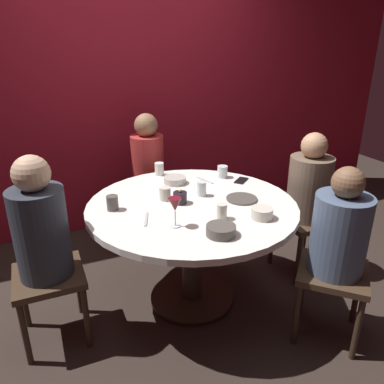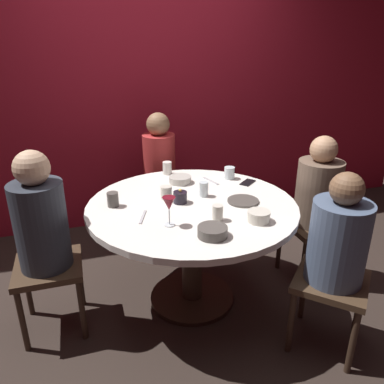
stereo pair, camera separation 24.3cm
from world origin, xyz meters
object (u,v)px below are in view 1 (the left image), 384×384
at_px(seated_diner_left, 41,233).
at_px(candle_holder, 180,198).
at_px(cup_far_edge, 159,169).
at_px(seated_diner_back, 148,165).
at_px(cup_center_front, 165,194).
at_px(wine_glass, 175,206).
at_px(seated_diner_front_right, 339,237).
at_px(cup_beside_wine, 222,212).
at_px(dinner_plate, 242,199).
at_px(seated_diner_right, 309,189).
at_px(cup_by_left_diner, 222,172).
at_px(cup_near_candle, 112,203).
at_px(bowl_small_white, 175,180).
at_px(dining_table, 192,224).
at_px(bowl_salad_center, 262,213).
at_px(cup_by_right_diner, 202,189).
at_px(bowl_serving_large, 221,230).
at_px(cell_phone, 241,180).

relative_size(seated_diner_left, candle_holder, 12.19).
bearing_deg(cup_far_edge, seated_diner_back, 87.55).
height_order(candle_holder, cup_center_front, candle_holder).
height_order(seated_diner_back, wine_glass, seated_diner_back).
height_order(seated_diner_front_right, cup_beside_wine, seated_diner_front_right).
height_order(dinner_plate, cup_far_edge, cup_far_edge).
relative_size(seated_diner_right, cup_by_left_diner, 12.35).
distance_m(seated_diner_left, cup_near_candle, 0.45).
xyz_separation_m(dinner_plate, bowl_small_white, (-0.30, 0.47, 0.02)).
height_order(dining_table, cup_far_edge, cup_far_edge).
height_order(seated_diner_left, candle_holder, seated_diner_left).
distance_m(bowl_salad_center, cup_beside_wine, 0.24).
distance_m(seated_diner_back, dinner_plate, 1.10).
bearing_deg(cup_center_front, dining_table, -41.86).
xyz_separation_m(seated_diner_back, dinner_plate, (0.33, -1.05, 0.04)).
bearing_deg(cup_by_right_diner, dinner_plate, -38.16).
height_order(bowl_serving_large, cup_center_front, cup_center_front).
bearing_deg(candle_holder, seated_diner_right, -1.88).
relative_size(seated_diner_front_right, cup_beside_wine, 11.63).
relative_size(bowl_serving_large, cup_near_candle, 1.76).
xyz_separation_m(seated_diner_left, seated_diner_right, (1.89, -0.00, -0.03)).
height_order(wine_glass, cup_near_candle, wine_glass).
distance_m(seated_diner_right, cup_center_front, 1.12).
distance_m(dinner_plate, cup_center_front, 0.51).
bearing_deg(wine_glass, seated_diner_left, 160.06).
height_order(bowl_salad_center, cup_near_candle, cup_near_candle).
relative_size(seated_diner_front_right, bowl_small_white, 6.77).
relative_size(cell_phone, cup_center_front, 1.59).
xyz_separation_m(seated_diner_back, seated_diner_right, (0.96, -0.97, -0.02)).
height_order(seated_diner_back, bowl_salad_center, seated_diner_back).
relative_size(seated_diner_front_right, cup_by_right_diner, 11.04).
bearing_deg(dining_table, seated_diner_front_right, -45.00).
xyz_separation_m(seated_diner_left, cup_far_edge, (0.92, 0.61, 0.07)).
bearing_deg(wine_glass, cup_by_right_diner, 46.77).
bearing_deg(seated_diner_right, dinner_plate, 7.04).
bearing_deg(bowl_small_white, cell_phone, -18.15).
relative_size(seated_diner_back, seated_diner_front_right, 1.06).
distance_m(dinner_plate, cup_near_candle, 0.85).
xyz_separation_m(seated_diner_left, bowl_serving_large, (0.91, -0.46, 0.05)).
bearing_deg(seated_diner_front_right, cup_by_right_diner, -9.10).
bearing_deg(seated_diner_right, seated_diner_back, -45.20).
bearing_deg(wine_glass, candle_holder, 63.38).
xyz_separation_m(cell_phone, bowl_salad_center, (-0.21, -0.60, 0.03)).
relative_size(bowl_small_white, cup_near_candle, 1.76).
relative_size(seated_diner_right, candle_holder, 11.59).
height_order(dinner_plate, bowl_salad_center, bowl_salad_center).
bearing_deg(cup_near_candle, seated_diner_back, 60.09).
bearing_deg(cell_phone, dining_table, 74.64).
xyz_separation_m(seated_diner_front_right, cup_by_right_diner, (-0.54, 0.74, 0.11)).
bearing_deg(cup_beside_wine, seated_diner_front_right, -32.45).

